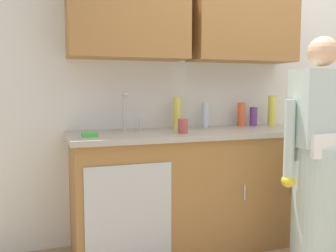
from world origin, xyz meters
TOP-DOWN VIEW (x-y plane):
  - kitchen_wall_with_uppers at (-0.14, 0.99)m, footprint 4.80×0.44m
  - counter_cabinet at (-0.55, 0.70)m, footprint 1.90×0.62m
  - countertop at (-0.55, 0.70)m, footprint 1.96×0.66m
  - sink at (-1.04, 0.71)m, footprint 0.50×0.36m
  - person_at_sink at (0.10, 0.04)m, footprint 0.55×0.34m
  - bottle_water_tall at (0.27, 0.85)m, footprint 0.07×0.07m
  - bottle_dish_liquid at (-0.02, 0.89)m, footprint 0.07×0.07m
  - bottle_cleaner_spray at (-0.36, 0.90)m, footprint 0.06×0.06m
  - bottle_water_short at (-0.63, 0.88)m, footprint 0.07×0.07m
  - bottle_soap at (0.11, 0.89)m, footprint 0.07×0.07m
  - cup_by_sink at (-0.70, 0.57)m, footprint 0.08×0.08m
  - knife_on_counter at (0.36, 0.50)m, footprint 0.21×0.16m
  - sponge at (-1.38, 0.59)m, footprint 0.11×0.07m

SIDE VIEW (x-z plane):
  - counter_cabinet at x=-0.55m, z-range 0.00..0.90m
  - person_at_sink at x=0.10m, z-range -0.12..1.50m
  - countertop at x=-0.55m, z-range 0.90..0.94m
  - sink at x=-1.04m, z-range 0.75..1.10m
  - knife_on_counter at x=0.36m, z-range 0.94..0.95m
  - sponge at x=-1.38m, z-range 0.94..0.97m
  - cup_by_sink at x=-0.70m, z-range 0.94..1.05m
  - bottle_soap at x=0.11m, z-range 0.94..1.11m
  - bottle_dish_liquid at x=-0.02m, z-range 0.94..1.15m
  - bottle_cleaner_spray at x=-0.36m, z-range 0.94..1.15m
  - bottle_water_short at x=-0.63m, z-range 0.94..1.20m
  - bottle_water_tall at x=0.27m, z-range 0.94..1.21m
  - kitchen_wall_with_uppers at x=-0.14m, z-range 0.13..2.83m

